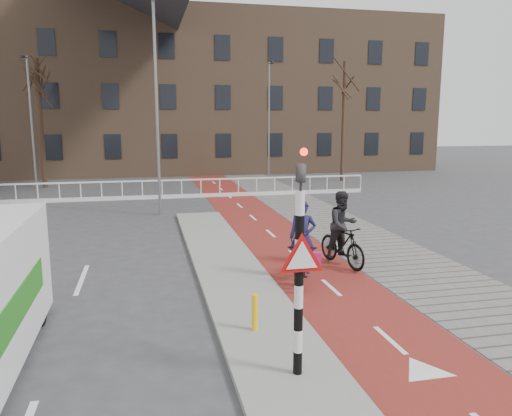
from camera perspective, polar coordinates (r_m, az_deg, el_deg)
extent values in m
plane|color=#38383A|center=(10.18, 4.63, -13.30)|extent=(120.00, 120.00, 0.00)
cube|color=maroon|center=(19.81, 0.27, -1.66)|extent=(2.50, 60.00, 0.01)
cube|color=slate|center=(20.60, 7.88, -1.30)|extent=(3.00, 60.00, 0.01)
cube|color=gray|center=(13.68, -3.18, -6.83)|extent=(1.80, 16.00, 0.12)
cylinder|color=black|center=(7.67, 4.91, -8.77)|extent=(0.14, 0.14, 2.88)
imported|color=black|center=(7.29, 5.13, 5.06)|extent=(0.13, 0.16, 0.80)
cylinder|color=#FF0C05|center=(7.14, 5.49, 6.40)|extent=(0.11, 0.02, 0.11)
cylinder|color=yellow|center=(9.55, -0.13, -11.83)|extent=(0.12, 0.12, 0.70)
imported|color=black|center=(12.59, 5.29, -6.11)|extent=(1.29, 2.11, 1.05)
imported|color=#1C1843|center=(12.43, 5.34, -3.33)|extent=(0.77, 0.62, 1.82)
cube|color=#BB1A60|center=(12.11, 6.86, -5.78)|extent=(0.30, 0.24, 0.32)
imported|color=black|center=(14.08, 9.80, -4.17)|extent=(1.04, 2.05, 1.18)
imported|color=black|center=(13.95, 9.87, -1.88)|extent=(1.05, 0.91, 1.86)
cube|color=#22791A|center=(8.95, -25.22, -9.74)|extent=(0.05, 3.46, 0.55)
cylinder|color=black|center=(10.94, -23.81, -10.32)|extent=(0.28, 0.76, 0.76)
cube|color=silver|center=(26.19, -17.29, 2.85)|extent=(28.00, 0.08, 0.08)
cube|color=silver|center=(26.30, -17.19, 1.02)|extent=(28.00, 0.10, 0.20)
cube|color=#7F6047|center=(40.96, -13.13, 12.56)|extent=(46.00, 10.00, 12.00)
cylinder|color=black|center=(32.48, -23.39, 8.79)|extent=(0.30, 0.30, 7.54)
cylinder|color=black|center=(33.67, 9.94, 9.63)|extent=(0.21, 0.21, 7.73)
cylinder|color=slate|center=(21.40, -11.27, 10.83)|extent=(0.12, 0.12, 8.77)
cylinder|color=slate|center=(31.17, -24.25, 8.67)|extent=(0.12, 0.12, 7.49)
cylinder|color=slate|center=(33.81, 1.48, 9.79)|extent=(0.12, 0.12, 7.74)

